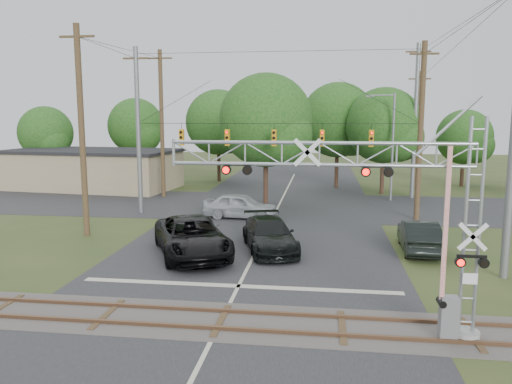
# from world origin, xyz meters

# --- Properties ---
(ground) EXTENTS (160.00, 160.00, 0.00)m
(ground) POSITION_xyz_m (0.00, 0.00, 0.00)
(ground) COLOR #2D3F1D
(ground) RESTS_ON ground
(road_main) EXTENTS (14.00, 90.00, 0.02)m
(road_main) POSITION_xyz_m (0.00, 10.00, 0.01)
(road_main) COLOR #252628
(road_main) RESTS_ON ground
(road_cross) EXTENTS (90.00, 12.00, 0.02)m
(road_cross) POSITION_xyz_m (0.00, 24.00, 0.01)
(road_cross) COLOR #252628
(road_cross) RESTS_ON ground
(railroad_track) EXTENTS (90.00, 3.20, 0.17)m
(railroad_track) POSITION_xyz_m (0.00, 2.00, 0.03)
(railroad_track) COLOR #4C4742
(railroad_track) RESTS_ON ground
(crossing_gantry) EXTENTS (9.62, 0.87, 6.81)m
(crossing_gantry) POSITION_xyz_m (4.88, 1.64, 4.18)
(crossing_gantry) COLOR gray
(crossing_gantry) RESTS_ON ground
(traffic_signal_span) EXTENTS (19.34, 0.36, 11.50)m
(traffic_signal_span) POSITION_xyz_m (0.93, 20.00, 5.69)
(traffic_signal_span) COLOR slate
(traffic_signal_span) RESTS_ON ground
(pickup_black) EXTENTS (5.61, 7.39, 1.86)m
(pickup_black) POSITION_xyz_m (-3.02, 9.69, 0.93)
(pickup_black) COLOR black
(pickup_black) RESTS_ON ground
(car_dark) EXTENTS (3.77, 6.08, 1.64)m
(car_dark) POSITION_xyz_m (0.64, 11.15, 0.82)
(car_dark) COLOR black
(car_dark) RESTS_ON ground
(sedan_silver) EXTENTS (5.11, 2.48, 1.68)m
(sedan_silver) POSITION_xyz_m (-2.16, 19.01, 0.84)
(sedan_silver) COLOR #AEB1B6
(sedan_silver) RESTS_ON ground
(suv_dark) EXTENTS (1.89, 4.90, 1.59)m
(suv_dark) POSITION_xyz_m (8.18, 11.99, 0.80)
(suv_dark) COLOR black
(suv_dark) RESTS_ON ground
(commercial_building) EXTENTS (16.58, 9.77, 3.68)m
(commercial_building) POSITION_xyz_m (-18.40, 31.11, 1.85)
(commercial_building) COLOR #9B9167
(commercial_building) RESTS_ON ground
(streetlight) EXTENTS (2.30, 0.24, 8.62)m
(streetlight) POSITION_xyz_m (8.62, 27.54, 4.82)
(streetlight) COLOR slate
(streetlight) RESTS_ON ground
(utility_poles) EXTENTS (24.13, 27.25, 12.66)m
(utility_poles) POSITION_xyz_m (2.71, 22.21, 6.14)
(utility_poles) COLOR #41301E
(utility_poles) RESTS_ON ground
(treeline) EXTENTS (58.74, 26.38, 10.05)m
(treeline) POSITION_xyz_m (1.94, 31.90, 6.05)
(treeline) COLOR #3B261B
(treeline) RESTS_ON ground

